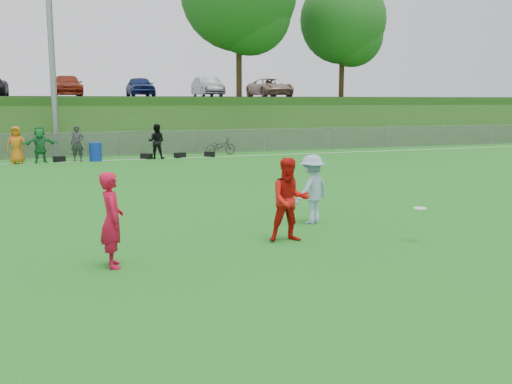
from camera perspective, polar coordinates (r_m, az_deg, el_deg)
name	(u,v)px	position (r m, az deg, el deg)	size (l,w,h in m)	color
ground	(245,252)	(10.79, -1.08, -6.03)	(120.00, 120.00, 0.00)	#1F6615
sideline_far	(124,160)	(28.20, -13.04, 3.16)	(60.00, 0.10, 0.01)	white
fence	(119,144)	(30.13, -13.56, 4.73)	(58.00, 0.06, 1.30)	gray
light_pole	(50,21)	(30.91, -19.92, 15.82)	(1.20, 0.40, 12.15)	gray
berm	(100,120)	(41.02, -15.38, 6.95)	(120.00, 18.00, 3.00)	#284C15
parking_lot	(96,97)	(42.99, -15.69, 9.09)	(120.00, 12.00, 0.10)	black
tree_green_far	(345,25)	(41.09, 8.93, 16.21)	(5.88, 5.88, 8.19)	black
car_row	(79,86)	(41.93, -17.25, 10.08)	(32.04, 5.18, 1.44)	white
spectator_row	(58,144)	(27.93, -19.23, 4.56)	(8.67, 0.91, 1.69)	#A2280B
gear_bags	(151,156)	(28.47, -10.49, 3.55)	(7.83, 0.54, 0.26)	black
player_red_left	(112,220)	(9.97, -14.21, -2.72)	(0.60, 0.39, 1.64)	red
player_red_center	(290,200)	(11.46, 3.39, -0.80)	(0.83, 0.64, 1.70)	red
player_blue	(312,189)	(13.22, 5.62, 0.28)	(1.03, 0.59, 1.60)	#9AB2D6
frisbee	(420,208)	(11.87, 16.07, -1.59)	(0.26, 0.26, 0.02)	white
recycling_bin	(96,152)	(28.01, -15.75, 3.90)	(0.58, 0.58, 0.87)	#0F2FA3
bicycle	(220,146)	(30.17, -3.60, 4.60)	(0.60, 1.72, 0.90)	#333235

